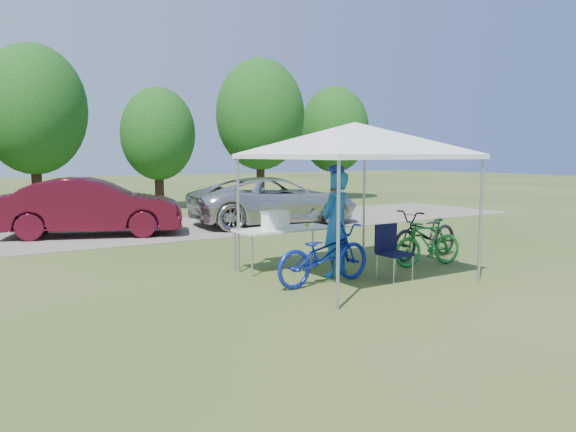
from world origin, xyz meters
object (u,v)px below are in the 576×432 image
at_px(bike_blue, 324,254).
at_px(bike_green, 428,242).
at_px(cyclist, 336,224).
at_px(sedan, 92,207).
at_px(bike_dark, 426,234).
at_px(minivan, 275,201).
at_px(folding_chair, 390,247).
at_px(cooler, 275,220).
at_px(folding_table, 284,230).

distance_m(bike_blue, bike_green, 2.62).
relative_size(cyclist, sedan, 0.40).
bearing_deg(sedan, cyclist, -140.82).
xyz_separation_m(bike_dark, minivan, (0.28, 6.58, 0.23)).
xyz_separation_m(folding_chair, bike_green, (1.39, 0.43, -0.10)).
distance_m(folding_chair, bike_blue, 1.27).
bearing_deg(bike_dark, minivan, 171.29).
xyz_separation_m(folding_chair, minivan, (2.22, 7.59, 0.18)).
height_order(folding_chair, minivan, minivan).
distance_m(bike_blue, sedan, 8.04).
distance_m(cooler, minivan, 6.80).
relative_size(folding_chair, cooler, 2.04).
relative_size(folding_table, cyclist, 1.00).
bearing_deg(cyclist, minivan, -132.39).
bearing_deg(sedan, minivan, -74.67).
distance_m(bike_dark, sedan, 8.72).
relative_size(cyclist, bike_green, 1.22).
relative_size(bike_blue, bike_green, 1.25).
distance_m(bike_dark, minivan, 6.59).
bearing_deg(bike_blue, bike_green, -91.33).
relative_size(bike_blue, minivan, 0.37).
height_order(cyclist, minivan, cyclist).
bearing_deg(sedan, bike_green, -128.68).
xyz_separation_m(cooler, bike_dark, (3.23, -0.76, -0.43)).
distance_m(cooler, bike_green, 3.03).
height_order(folding_chair, bike_green, folding_chair).
bearing_deg(folding_chair, bike_dark, 28.23).
relative_size(cyclist, bike_dark, 0.95).
bearing_deg(minivan, folding_table, 157.31).
distance_m(cyclist, bike_dark, 2.67).
height_order(folding_table, bike_green, bike_green).
bearing_deg(cyclist, bike_green, 153.14).
bearing_deg(bike_dark, folding_chair, -68.73).
bearing_deg(bike_dark, folding_table, -110.32).
height_order(minivan, sedan, sedan).
distance_m(cyclist, sedan, 7.80).
height_order(folding_chair, sedan, sedan).
relative_size(bike_green, sedan, 0.33).
distance_m(cooler, bike_dark, 3.35).
xyz_separation_m(folding_table, bike_dark, (3.02, -0.76, -0.22)).
height_order(bike_blue, minivan, minivan).
xyz_separation_m(bike_blue, sedan, (-1.92, 7.80, 0.28)).
bearing_deg(cooler, sedan, 106.42).
distance_m(folding_chair, cyclist, 1.04).
distance_m(bike_green, bike_dark, 0.80).
relative_size(folding_chair, minivan, 0.18).
bearing_deg(folding_table, bike_dark, -14.04).
bearing_deg(cooler, bike_dark, -13.17).
distance_m(folding_chair, cooler, 2.22).
bearing_deg(minivan, cyclist, 164.12).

